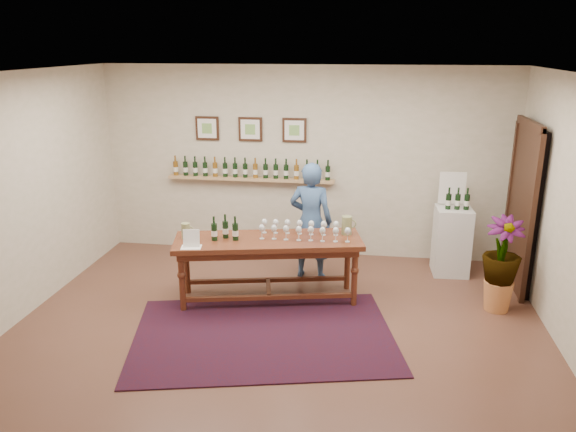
# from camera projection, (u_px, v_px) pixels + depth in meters

# --- Properties ---
(ground) EXTENTS (6.00, 6.00, 0.00)m
(ground) POSITION_uv_depth(u_px,v_px,m) (278.00, 330.00, 6.30)
(ground) COLOR brown
(ground) RESTS_ON ground
(room_shell) EXTENTS (6.00, 6.00, 6.00)m
(room_shell) POSITION_uv_depth(u_px,v_px,m) (457.00, 198.00, 7.43)
(room_shell) COLOR beige
(room_shell) RESTS_ON ground
(rug) EXTENTS (3.17, 2.46, 0.02)m
(rug) POSITION_uv_depth(u_px,v_px,m) (264.00, 335.00, 6.18)
(rug) COLOR #440C0E
(rug) RESTS_ON ground
(tasting_table) EXTENTS (2.37, 1.18, 0.81)m
(tasting_table) POSITION_uv_depth(u_px,v_px,m) (268.00, 248.00, 6.87)
(tasting_table) COLOR #422210
(tasting_table) RESTS_ON ground
(table_glasses) EXTENTS (1.38, 0.37, 0.19)m
(table_glasses) POSITION_uv_depth(u_px,v_px,m) (299.00, 230.00, 6.86)
(table_glasses) COLOR silver
(table_glasses) RESTS_ON tasting_table
(table_bottles) EXTENTS (0.32, 0.22, 0.32)m
(table_bottles) POSITION_uv_depth(u_px,v_px,m) (225.00, 227.00, 6.77)
(table_bottles) COLOR black
(table_bottles) RESTS_ON tasting_table
(pitcher_left) EXTENTS (0.13, 0.13, 0.20)m
(pitcher_left) POSITION_uv_depth(u_px,v_px,m) (186.00, 231.00, 6.81)
(pitcher_left) COLOR olive
(pitcher_left) RESTS_ON tasting_table
(pitcher_right) EXTENTS (0.16, 0.16, 0.23)m
(pitcher_right) POSITION_uv_depth(u_px,v_px,m) (347.00, 225.00, 6.96)
(pitcher_right) COLOR olive
(pitcher_right) RESTS_ON tasting_table
(menu_card) EXTENTS (0.26, 0.21, 0.21)m
(menu_card) POSITION_uv_depth(u_px,v_px,m) (191.00, 238.00, 6.52)
(menu_card) COLOR white
(menu_card) RESTS_ON tasting_table
(display_pedestal) EXTENTS (0.49, 0.49, 0.94)m
(display_pedestal) POSITION_uv_depth(u_px,v_px,m) (451.00, 241.00, 7.74)
(display_pedestal) COLOR silver
(display_pedestal) RESTS_ON ground
(pedestal_bottles) EXTENTS (0.30, 0.09, 0.29)m
(pedestal_bottles) POSITION_uv_depth(u_px,v_px,m) (458.00, 199.00, 7.51)
(pedestal_bottles) COLOR black
(pedestal_bottles) RESTS_ON display_pedestal
(info_sign) EXTENTS (0.36, 0.03, 0.49)m
(info_sign) POSITION_uv_depth(u_px,v_px,m) (452.00, 188.00, 7.67)
(info_sign) COLOR white
(info_sign) RESTS_ON display_pedestal
(potted_plant) EXTENTS (0.54, 0.54, 1.01)m
(potted_plant) POSITION_uv_depth(u_px,v_px,m) (501.00, 264.00, 6.62)
(potted_plant) COLOR #BB713E
(potted_plant) RESTS_ON ground
(person) EXTENTS (0.63, 0.46, 1.60)m
(person) POSITION_uv_depth(u_px,v_px,m) (311.00, 221.00, 7.52)
(person) COLOR #34517D
(person) RESTS_ON ground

